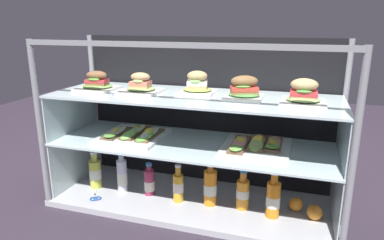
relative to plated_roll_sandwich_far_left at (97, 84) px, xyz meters
The scene contains 24 objects.
ground_plane 0.87m from the plated_roll_sandwich_far_left, ahead, with size 6.00×6.00×0.02m, color #322936.
case_base_deck 0.85m from the plated_roll_sandwich_far_left, ahead, with size 1.55×0.55×0.03m, color silver.
case_frame 0.61m from the plated_roll_sandwich_far_left, 19.18° to the left, with size 1.55×0.55×0.91m.
riser_lower_tier 0.72m from the plated_roll_sandwich_far_left, ahead, with size 1.49×0.49×0.32m.
shelf_lower_glass 0.63m from the plated_roll_sandwich_far_left, ahead, with size 1.50×0.50×0.01m, color silver.
riser_upper_tier 0.58m from the plated_roll_sandwich_far_left, ahead, with size 1.49×0.49×0.25m.
shelf_upper_glass 0.55m from the plated_roll_sandwich_far_left, ahead, with size 1.50×0.50×0.01m, color silver.
plated_roll_sandwich_far_left is the anchor object (origin of this frame).
plated_roll_sandwich_right_of_center 0.27m from the plated_roll_sandwich_far_left, ahead, with size 0.21×0.21×0.11m.
plated_roll_sandwich_near_left_corner 0.56m from the plated_roll_sandwich_far_left, ahead, with size 0.19×0.19×0.12m.
plated_roll_sandwich_near_right_corner 0.82m from the plated_roll_sandwich_far_left, ahead, with size 0.18×0.18×0.12m.
plated_roll_sandwich_left_of_center 1.10m from the plated_roll_sandwich_far_left, ahead, with size 0.20×0.20×0.12m.
open_sandwich_tray_near_right_corner 0.35m from the plated_roll_sandwich_far_left, ahead, with size 0.34×0.36×0.07m.
open_sandwich_tray_left_of_center 0.93m from the plated_roll_sandwich_far_left, ahead, with size 0.34×0.36×0.07m.
juice_bottle_front_middle 0.53m from the plated_roll_sandwich_far_left, 149.73° to the right, with size 0.07×0.07×0.23m.
juice_bottle_front_second 0.55m from the plated_roll_sandwich_far_left, ahead, with size 0.06×0.06×0.23m.
juice_bottle_front_fourth 0.63m from the plated_roll_sandwich_far_left, ahead, with size 0.06×0.06×0.19m.
juice_bottle_tucked_behind 0.73m from the plated_roll_sandwich_far_left, ahead, with size 0.06×0.06×0.21m.
juice_bottle_back_left 0.85m from the plated_roll_sandwich_far_left, ahead, with size 0.07×0.07×0.24m.
juice_bottle_front_left_end 0.99m from the plated_roll_sandwich_far_left, ahead, with size 0.07×0.07×0.22m.
juice_bottle_back_right 1.13m from the plated_roll_sandwich_far_left, ahead, with size 0.07×0.07×0.25m.
orange_fruit_beside_bottles 1.34m from the plated_roll_sandwich_far_left, ahead, with size 0.08×0.08×0.08m, color orange.
orange_fruit_near_left_post 1.26m from the plated_roll_sandwich_far_left, ahead, with size 0.07×0.07×0.07m, color orange.
kitchen_scissors 0.64m from the plated_roll_sandwich_far_left, 80.94° to the right, with size 0.16×0.18×0.01m.
Camera 1 is at (0.54, -1.70, 0.99)m, focal length 32.85 mm.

